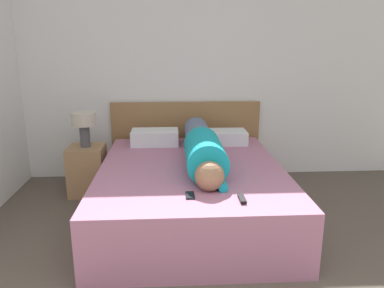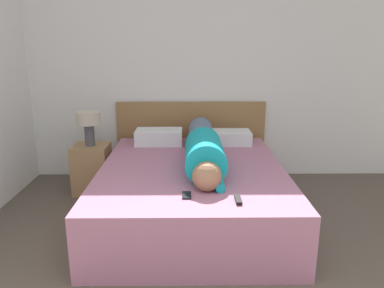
% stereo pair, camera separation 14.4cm
% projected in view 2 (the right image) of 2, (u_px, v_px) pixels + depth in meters
% --- Properties ---
extents(wall_back, '(5.22, 0.06, 2.60)m').
position_uv_depth(wall_back, '(201.00, 68.00, 4.35)').
color(wall_back, white).
rests_on(wall_back, ground_plane).
extents(bed, '(1.64, 2.08, 0.50)m').
position_uv_depth(bed, '(192.00, 192.00, 3.45)').
color(bed, '#B2708E').
rests_on(bed, ground_plane).
extents(headboard, '(1.76, 0.04, 0.91)m').
position_uv_depth(headboard, '(191.00, 140.00, 4.51)').
color(headboard, olive).
rests_on(headboard, ground_plane).
extents(nightstand, '(0.37, 0.37, 0.53)m').
position_uv_depth(nightstand, '(92.00, 169.00, 4.05)').
color(nightstand, '#A37A51').
rests_on(nightstand, ground_plane).
extents(table_lamp, '(0.25, 0.25, 0.36)m').
position_uv_depth(table_lamp, '(89.00, 122.00, 3.92)').
color(table_lamp, '#4C4C51').
rests_on(table_lamp, nightstand).
extents(person_lying, '(0.33, 1.64, 0.33)m').
position_uv_depth(person_lying, '(204.00, 148.00, 3.42)').
color(person_lying, '#936B4C').
rests_on(person_lying, bed).
extents(pillow_near_headboard, '(0.51, 0.31, 0.16)m').
position_uv_depth(pillow_near_headboard, '(159.00, 137.00, 4.12)').
color(pillow_near_headboard, white).
rests_on(pillow_near_headboard, bed).
extents(pillow_second, '(0.48, 0.31, 0.14)m').
position_uv_depth(pillow_second, '(228.00, 137.00, 4.13)').
color(pillow_second, white).
rests_on(pillow_second, bed).
extents(tv_remote, '(0.04, 0.15, 0.02)m').
position_uv_depth(tv_remote, '(238.00, 200.00, 2.63)').
color(tv_remote, black).
rests_on(tv_remote, bed).
extents(cell_phone, '(0.06, 0.13, 0.01)m').
position_uv_depth(cell_phone, '(187.00, 195.00, 2.72)').
color(cell_phone, black).
rests_on(cell_phone, bed).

